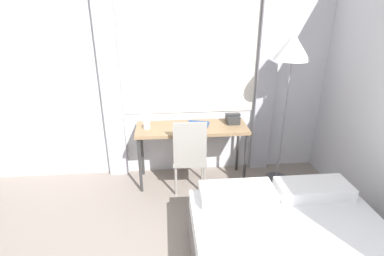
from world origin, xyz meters
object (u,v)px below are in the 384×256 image
Objects in this scene: desk at (192,132)px; book at (198,124)px; telephone at (233,119)px; standing_lamp at (292,55)px; desk_chair at (190,154)px; mug at (147,125)px.

book reaches higher than desk.
telephone is 0.62× the size of book.
desk is at bearing -149.85° from book.
standing_lamp is at bearing -8.05° from book.
desk_chair is 1.62m from standing_lamp.
standing_lamp is at bearing -2.99° from mug.
book is at bearing -175.50° from telephone.
standing_lamp reaches higher than desk.
desk is 0.30m from desk_chair.
desk is 0.56m from mug.
telephone is (0.58, 0.32, 0.30)m from desk_chair.
telephone reaches higher than mug.
desk_chair reaches higher than telephone.
standing_lamp is (1.17, 0.14, 1.11)m from desk_chair.
desk is 1.46m from standing_lamp.
book is 3.62× the size of mug.
standing_lamp is 1.02m from telephone.
telephone is at bearing 32.60° from desk_chair.
book is at bearing 171.95° from standing_lamp.
book is at bearing 30.15° from desk.
mug is (-1.08, -0.09, -0.01)m from telephone.
desk is 4.58× the size of book.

